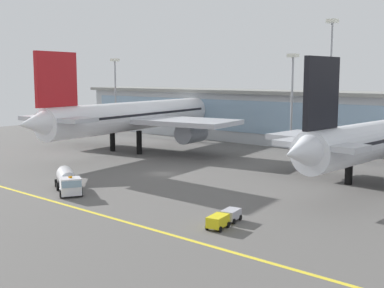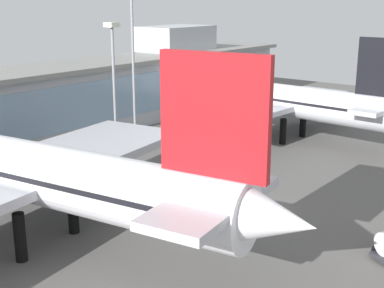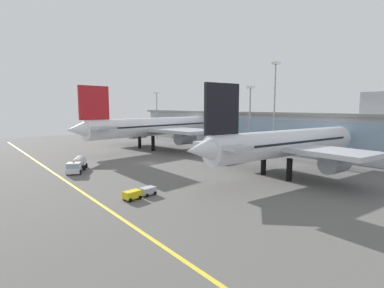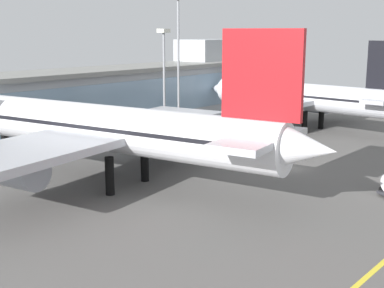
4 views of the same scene
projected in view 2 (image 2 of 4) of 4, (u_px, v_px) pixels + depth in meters
name	position (u px, v px, depth m)	size (l,w,h in m)	color
ground_plane	(263.00, 207.00, 62.16)	(183.87, 183.87, 0.00)	#5B5956
terminal_building	(40.00, 103.00, 88.57)	(134.34, 14.00, 17.57)	#ADB2B7
airliner_near_left	(18.00, 170.00, 52.32)	(45.55, 60.09, 19.82)	black
airliner_near_right	(280.00, 100.00, 91.32)	(34.31, 48.44, 17.91)	black
apron_light_mast_west	(113.00, 66.00, 81.21)	(1.80, 1.80, 19.98)	gray
apron_light_mast_centre	(133.00, 40.00, 86.82)	(1.80, 1.80, 26.29)	gray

